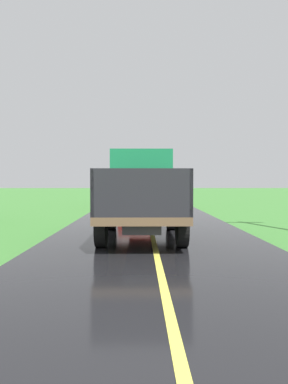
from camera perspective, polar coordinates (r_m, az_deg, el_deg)
banana_truck_near at (r=11.60m, az=-0.38°, el=0.17°), size 2.38×5.82×2.80m
banana_truck_far at (r=27.43m, az=-1.35°, el=1.00°), size 2.38×5.81×2.80m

